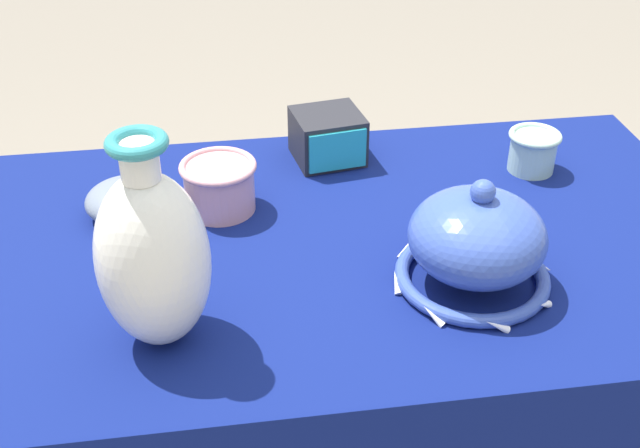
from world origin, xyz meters
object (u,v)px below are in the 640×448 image
Objects in this scene: bowl_shallow_slate at (127,200)px; cup_wide_celadon at (533,150)px; vase_dome_bell at (476,243)px; mosaic_tile_box at (328,137)px; vase_tall_bulbous at (153,257)px; cup_wide_rose at (219,185)px.

bowl_shallow_slate is 1.47× the size of cup_wide_celadon.
cup_wide_celadon is at bearing 56.09° from vase_dome_bell.
bowl_shallow_slate is (-0.38, -0.15, -0.02)m from mosaic_tile_box.
bowl_shallow_slate is (-0.54, 0.27, -0.04)m from vase_dome_bell.
vase_tall_bulbous is 1.27× the size of vase_dome_bell.
vase_tall_bulbous is 2.21× the size of mosaic_tile_box.
vase_tall_bulbous is at bearing -78.95° from bowl_shallow_slate.
mosaic_tile_box is 1.45× the size of cup_wide_celadon.
cup_wide_celadon is at bearing 3.90° from bowl_shallow_slate.
cup_wide_celadon is (0.60, 0.05, -0.01)m from cup_wide_rose.
vase_tall_bulbous reaches higher than bowl_shallow_slate.
cup_wide_celadon is at bearing 5.24° from cup_wide_rose.
vase_tall_bulbous is 0.36m from bowl_shallow_slate.
vase_tall_bulbous is 3.22× the size of cup_wide_celadon.
vase_tall_bulbous is at bearing -131.64° from mosaic_tile_box.
vase_dome_bell is 1.73× the size of bowl_shallow_slate.
bowl_shallow_slate is at bearing 153.13° from vase_dome_bell.
vase_dome_bell is at bearing -35.52° from cup_wide_rose.
mosaic_tile_box is at bearing 35.61° from cup_wide_rose.
bowl_shallow_slate is (-0.16, 0.00, -0.02)m from cup_wide_rose.
vase_dome_bell is (0.47, 0.06, -0.07)m from vase_tall_bulbous.
mosaic_tile_box is (-0.16, 0.42, -0.02)m from vase_dome_bell.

